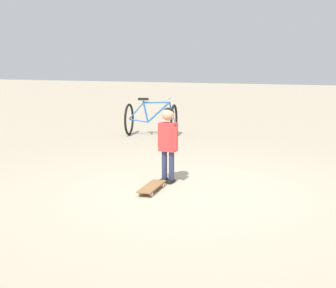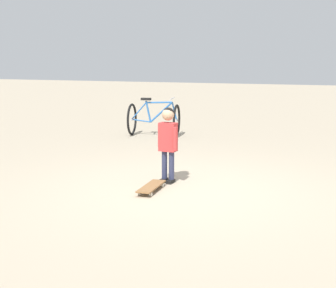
# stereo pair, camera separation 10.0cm
# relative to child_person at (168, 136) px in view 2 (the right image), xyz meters

# --- Properties ---
(ground_plane) EXTENTS (50.00, 50.00, 0.00)m
(ground_plane) POSITION_rel_child_person_xyz_m (0.39, -0.36, -0.66)
(ground_plane) COLOR tan
(child_person) EXTENTS (0.35, 0.25, 1.06)m
(child_person) POSITION_rel_child_person_xyz_m (0.00, 0.00, 0.00)
(child_person) COLOR #2D3351
(child_person) RESTS_ON ground
(skateboard) EXTENTS (0.21, 0.68, 0.07)m
(skateboard) POSITION_rel_child_person_xyz_m (-0.06, -0.51, -0.60)
(skateboard) COLOR olive
(skateboard) RESTS_ON ground
(bicycle_near) EXTENTS (1.16, 0.85, 0.85)m
(bicycle_near) POSITION_rel_child_person_xyz_m (-1.65, 3.78, -0.28)
(bicycle_near) COLOR black
(bicycle_near) RESTS_ON ground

